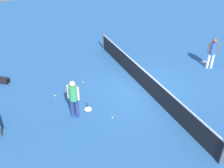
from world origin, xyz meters
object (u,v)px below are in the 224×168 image
(tennis_racket_far_player, at_px, (204,62))
(tennis_ball_by_net, at_px, (55,96))
(equipment_bag, at_px, (2,80))
(player_near_side, at_px, (73,96))
(tennis_ball_baseline, at_px, (112,118))
(tennis_racket_near_player, at_px, (88,109))
(tennis_ball_midcourt, at_px, (74,109))
(tennis_ball_near_player, at_px, (83,82))
(player_far_side, at_px, (213,51))

(tennis_racket_far_player, bearing_deg, tennis_ball_by_net, -90.97)
(equipment_bag, bearing_deg, player_near_side, 32.56)
(equipment_bag, bearing_deg, tennis_ball_by_net, 43.56)
(tennis_ball_by_net, bearing_deg, tennis_ball_baseline, 35.22)
(tennis_racket_near_player, xyz_separation_m, tennis_ball_midcourt, (-0.17, -0.55, 0.02))
(tennis_ball_midcourt, xyz_separation_m, equipment_bag, (-3.60, -2.65, 0.11))
(tennis_ball_midcourt, bearing_deg, tennis_ball_near_player, 152.04)
(tennis_ball_near_player, bearing_deg, tennis_ball_baseline, 3.88)
(player_far_side, relative_size, tennis_ball_by_net, 25.76)
(tennis_racket_near_player, relative_size, equipment_bag, 0.75)
(tennis_ball_midcourt, xyz_separation_m, tennis_ball_baseline, (1.14, 1.25, 0.00))
(tennis_ball_baseline, bearing_deg, player_far_side, 104.80)
(tennis_racket_far_player, relative_size, equipment_bag, 0.76)
(player_far_side, height_order, equipment_bag, player_far_side)
(player_far_side, bearing_deg, tennis_ball_by_net, -95.06)
(player_far_side, distance_m, tennis_ball_midcourt, 7.95)
(player_far_side, xyz_separation_m, tennis_racket_near_player, (0.78, -7.32, -1.00))
(tennis_racket_near_player, distance_m, tennis_ball_near_player, 2.17)
(tennis_ball_by_net, bearing_deg, tennis_ball_near_player, 111.14)
(player_far_side, bearing_deg, player_near_side, -82.66)
(player_near_side, distance_m, equipment_bag, 4.84)
(equipment_bag, bearing_deg, tennis_ball_baseline, 39.43)
(tennis_racket_far_player, bearing_deg, equipment_bag, -102.57)
(player_far_side, distance_m, tennis_ball_near_player, 7.03)
(tennis_racket_near_player, height_order, tennis_racket_far_player, same)
(player_far_side, xyz_separation_m, tennis_ball_near_player, (-1.34, -6.83, -0.98))
(tennis_ball_by_net, xyz_separation_m, tennis_ball_baseline, (2.49, 1.76, 0.00))
(player_near_side, height_order, tennis_ball_midcourt, player_near_side)
(tennis_ball_by_net, relative_size, equipment_bag, 0.08)
(tennis_ball_midcourt, distance_m, tennis_ball_baseline, 1.69)
(player_far_side, bearing_deg, tennis_ball_midcourt, -85.56)
(tennis_racket_near_player, distance_m, tennis_racket_far_player, 7.67)
(player_near_side, distance_m, tennis_ball_baseline, 1.80)
(tennis_racket_near_player, height_order, tennis_ball_by_net, tennis_ball_by_net)
(player_far_side, height_order, tennis_ball_midcourt, player_far_side)
(tennis_racket_far_player, distance_m, equipment_bag, 11.01)
(player_near_side, relative_size, tennis_ball_baseline, 25.76)
(tennis_ball_baseline, bearing_deg, tennis_racket_far_player, 108.90)
(player_far_side, height_order, tennis_racket_far_player, player_far_side)
(tennis_racket_far_player, bearing_deg, player_near_side, -78.80)
(player_far_side, relative_size, equipment_bag, 2.12)
(player_far_side, xyz_separation_m, tennis_ball_by_net, (-0.74, -8.38, -0.98))
(tennis_ball_by_net, xyz_separation_m, tennis_ball_midcourt, (1.35, 0.51, 0.00))
(player_near_side, bearing_deg, tennis_ball_by_net, -166.48)
(tennis_ball_near_player, distance_m, equipment_bag, 4.04)
(player_far_side, relative_size, tennis_ball_midcourt, 25.76)
(tennis_ball_near_player, xyz_separation_m, tennis_ball_by_net, (0.60, -1.55, 0.00))
(player_far_side, bearing_deg, tennis_ball_baseline, -75.20)
(tennis_racket_near_player, xyz_separation_m, tennis_ball_by_net, (-1.52, -1.06, 0.02))
(tennis_ball_midcourt, bearing_deg, player_near_side, -12.02)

